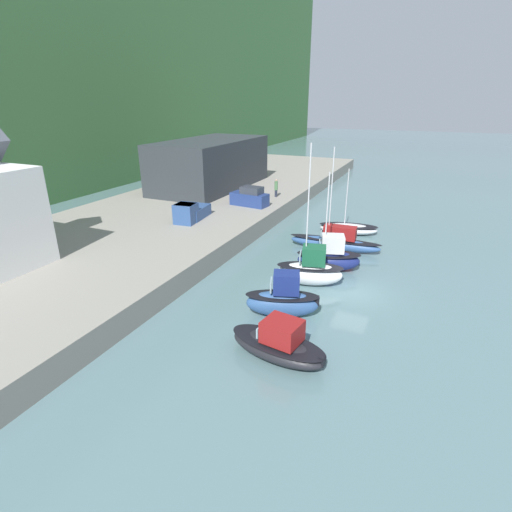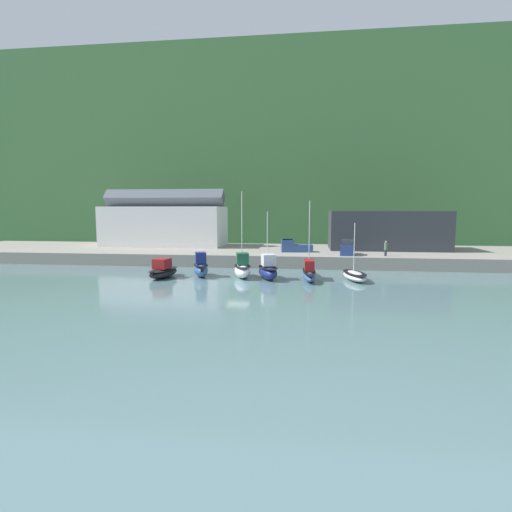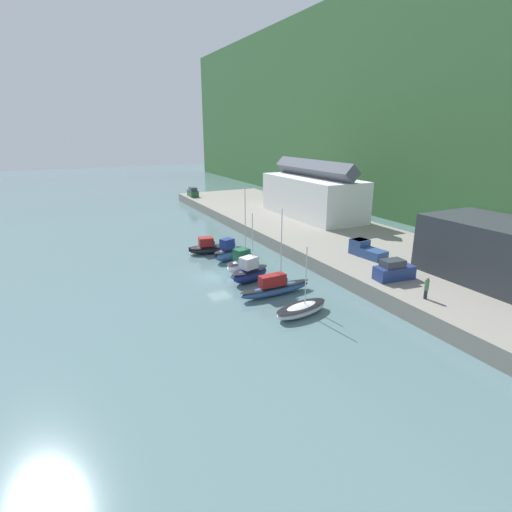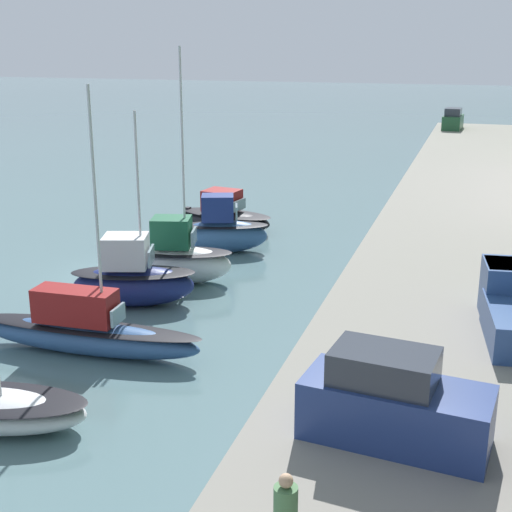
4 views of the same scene
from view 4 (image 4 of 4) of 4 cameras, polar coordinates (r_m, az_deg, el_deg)
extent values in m
plane|color=slate|center=(33.84, -11.29, -1.56)|extent=(320.00, 320.00, 0.00)
ellipsoid|color=black|center=(41.14, -2.39, 2.87)|extent=(3.01, 5.75, 1.14)
ellipsoid|color=black|center=(41.04, -2.39, 3.40)|extent=(3.12, 5.87, 0.12)
cube|color=maroon|center=(41.00, -2.74, 4.48)|extent=(1.91, 2.15, 1.18)
cube|color=#8CA5B2|center=(40.52, -1.37, 4.09)|extent=(1.47, 0.33, 0.59)
cube|color=black|center=(42.37, -5.48, 3.53)|extent=(0.40, 0.33, 0.56)
ellipsoid|color=#33568E|center=(36.74, -2.69, 1.59)|extent=(3.08, 4.89, 1.69)
ellipsoid|color=black|center=(36.58, -2.70, 2.48)|extent=(3.17, 5.00, 0.12)
cube|color=navy|center=(36.37, -3.08, 3.87)|extent=(1.70, 1.93, 1.32)
cube|color=#8CA5B2|center=(36.41, -1.57, 3.58)|extent=(1.09, 0.46, 0.66)
cube|color=black|center=(36.75, -6.11, 2.06)|extent=(0.43, 0.38, 0.56)
ellipsoid|color=white|center=(32.20, -6.26, -0.69)|extent=(2.97, 5.11, 1.70)
ellipsoid|color=black|center=(32.03, -6.29, 0.32)|extent=(3.07, 5.22, 0.12)
cube|color=#195638|center=(31.82, -6.77, 1.91)|extent=(1.76, 1.97, 1.32)
cube|color=#8CA5B2|center=(31.72, -4.99, 1.54)|extent=(1.24, 0.40, 0.66)
cylinder|color=silver|center=(30.99, -5.90, 8.41)|extent=(0.10, 0.10, 8.60)
ellipsoid|color=navy|center=(29.76, -9.75, -2.37)|extent=(3.35, 5.34, 1.66)
ellipsoid|color=black|center=(29.58, -9.81, -1.30)|extent=(3.45, 5.45, 0.12)
cube|color=silver|center=(29.36, -10.37, 0.38)|extent=(1.91, 2.10, 1.31)
cube|color=#8CA5B2|center=(29.25, -8.38, 0.01)|extent=(1.28, 0.49, 0.66)
cylinder|color=silver|center=(28.66, -9.40, 5.15)|extent=(0.10, 0.10, 6.28)
ellipsoid|color=#33568E|center=(25.65, -13.25, -6.40)|extent=(1.75, 8.30, 1.14)
ellipsoid|color=black|center=(25.50, -13.31, -5.58)|extent=(1.82, 8.46, 0.12)
cube|color=maroon|center=(25.42, -14.25, -3.87)|extent=(1.18, 2.93, 1.19)
cube|color=#8CA5B2|center=(24.76, -10.98, -4.65)|extent=(0.97, 0.14, 0.59)
cylinder|color=silver|center=(23.95, -12.68, 3.59)|extent=(0.10, 0.10, 8.07)
cube|color=#1E4C2D|center=(77.35, 15.47, 10.28)|extent=(4.29, 2.03, 1.40)
cube|color=#333842|center=(76.93, 15.51, 11.06)|extent=(2.39, 1.66, 0.76)
cube|color=navy|center=(16.79, 11.09, -12.18)|extent=(2.27, 4.38, 1.40)
cube|color=#333842|center=(16.36, 10.22, -8.69)|extent=(1.78, 2.47, 0.76)
sphere|color=tan|center=(11.94, 2.41, -17.53)|extent=(0.24, 0.24, 0.24)
camera|label=1|loc=(58.05, -2.80, 19.39)|focal=28.00mm
camera|label=2|loc=(62.79, -54.21, 7.80)|focal=28.00mm
camera|label=3|loc=(35.32, -98.75, 7.89)|focal=28.00mm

